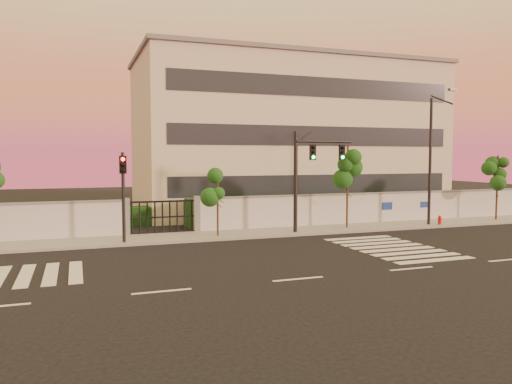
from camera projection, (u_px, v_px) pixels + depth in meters
ground at (298, 279)px, 18.34m from camera, size 120.00×120.00×0.00m
sidewalk at (220, 235)px, 28.18m from camera, size 60.00×3.00×0.15m
perimeter_wall at (215, 215)px, 29.55m from camera, size 60.00×0.36×2.20m
hedge_row at (220, 213)px, 32.50m from camera, size 41.00×4.25×1.80m
institutional_building at (286, 137)px, 41.58m from camera, size 24.40×12.40×12.25m
road_markings at (228, 262)px, 21.33m from camera, size 57.00×7.62×0.02m
street_tree_d at (218, 187)px, 27.35m from camera, size 1.32×1.05×3.84m
street_tree_e at (348, 168)px, 30.42m from camera, size 1.53×1.22×5.21m
street_tree_f at (498, 173)px, 34.38m from camera, size 1.57×1.25×4.58m
traffic_signal_main at (308, 169)px, 28.85m from camera, size 3.77×0.42×5.95m
traffic_signal_secondary at (123, 186)px, 25.21m from camera, size 0.37×0.35×4.73m
streetlight_east at (432, 154)px, 31.64m from camera, size 0.51×2.07×8.59m
fire_hydrant at (440, 221)px, 32.05m from camera, size 0.29×0.28×0.74m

